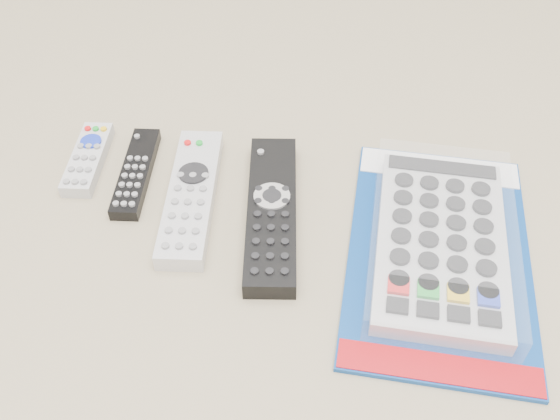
% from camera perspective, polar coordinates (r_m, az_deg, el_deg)
% --- Properties ---
extents(remote_small_grey, '(0.05, 0.13, 0.02)m').
position_cam_1_polar(remote_small_grey, '(0.85, -17.17, 4.54)').
color(remote_small_grey, '#ACACAE').
rests_on(remote_small_grey, ground).
extents(remote_slim_black, '(0.05, 0.16, 0.02)m').
position_cam_1_polar(remote_slim_black, '(0.81, -13.03, 3.35)').
color(remote_slim_black, black).
rests_on(remote_slim_black, ground).
extents(remote_silver_dvd, '(0.08, 0.22, 0.03)m').
position_cam_1_polar(remote_silver_dvd, '(0.77, -8.11, 1.32)').
color(remote_silver_dvd, silver).
rests_on(remote_silver_dvd, ground).
extents(remote_large_black, '(0.09, 0.25, 0.03)m').
position_cam_1_polar(remote_large_black, '(0.74, -0.76, -0.14)').
color(remote_large_black, black).
rests_on(remote_large_black, ground).
extents(jumbo_remote_packaged, '(0.20, 0.33, 0.04)m').
position_cam_1_polar(jumbo_remote_packaged, '(0.72, 14.53, -2.74)').
color(jumbo_remote_packaged, navy).
rests_on(jumbo_remote_packaged, ground).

